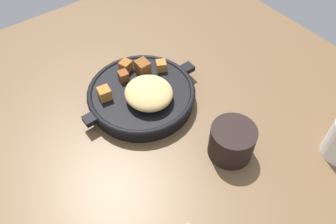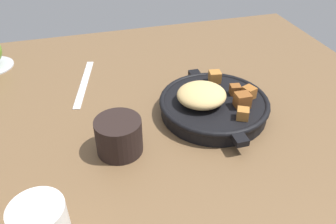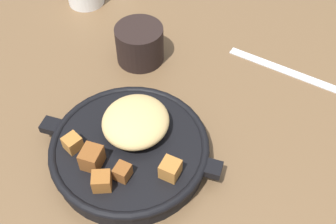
% 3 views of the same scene
% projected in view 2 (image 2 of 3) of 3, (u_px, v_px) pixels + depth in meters
% --- Properties ---
extents(ground_plane, '(0.98, 1.00, 0.02)m').
position_uv_depth(ground_plane, '(183.00, 123.00, 0.71)').
color(ground_plane, brown).
extents(cast_iron_skillet, '(0.27, 0.22, 0.07)m').
position_uv_depth(cast_iron_skillet, '(213.00, 104.00, 0.70)').
color(cast_iron_skillet, black).
rests_on(cast_iron_skillet, ground_plane).
extents(butter_knife, '(0.21, 0.06, 0.00)m').
position_uv_depth(butter_knife, '(84.00, 83.00, 0.81)').
color(butter_knife, silver).
rests_on(butter_knife, ground_plane).
extents(coffee_mug_dark, '(0.08, 0.08, 0.07)m').
position_uv_depth(coffee_mug_dark, '(119.00, 136.00, 0.61)').
color(coffee_mug_dark, black).
rests_on(coffee_mug_dark, ground_plane).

